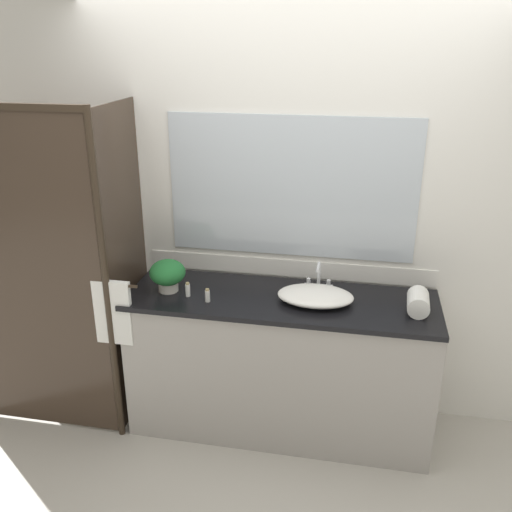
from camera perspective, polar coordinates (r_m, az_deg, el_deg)
ground_plane at (r=3.72m, az=2.37°, el=-16.84°), size 8.00×8.00×0.00m
wall_back_with_mirror at (r=3.41m, az=3.60°, el=4.33°), size 4.40×0.06×2.60m
vanity_cabinet at (r=3.47m, az=2.51°, el=-10.91°), size 1.80×0.58×0.90m
shower_enclosure at (r=3.43m, az=-19.34°, el=-1.87°), size 1.20×0.59×2.00m
sink_basin at (r=3.19m, az=6.10°, el=-4.07°), size 0.43×0.30×0.07m
faucet at (r=3.35m, az=6.40°, el=-2.44°), size 0.17×0.15×0.17m
potted_plant at (r=3.32m, az=-9.04°, el=-1.81°), size 0.21×0.21×0.19m
amenity_bottle_lotion at (r=3.19m, az=-4.99°, el=-4.05°), size 0.03×0.03×0.08m
amenity_bottle_conditioner at (r=3.26m, az=-6.99°, el=-3.44°), size 0.03×0.03×0.09m
rolled_towel_near_edge at (r=3.18m, az=16.27°, el=-4.56°), size 0.13×0.20×0.12m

